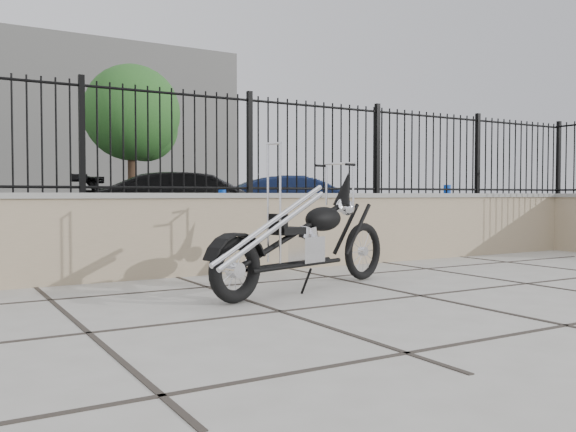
# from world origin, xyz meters

# --- Properties ---
(ground_plane) EXTENTS (90.00, 90.00, 0.00)m
(ground_plane) POSITION_xyz_m (0.00, 0.00, 0.00)
(ground_plane) COLOR #99968E
(ground_plane) RESTS_ON ground
(parking_lot) EXTENTS (30.00, 30.00, 0.00)m
(parking_lot) POSITION_xyz_m (0.00, 12.50, 0.00)
(parking_lot) COLOR black
(parking_lot) RESTS_ON ground
(retaining_wall) EXTENTS (14.00, 0.36, 0.96)m
(retaining_wall) POSITION_xyz_m (0.00, 2.50, 0.48)
(retaining_wall) COLOR gray
(retaining_wall) RESTS_ON ground_plane
(iron_fence) EXTENTS (14.00, 0.08, 1.20)m
(iron_fence) POSITION_xyz_m (0.00, 2.50, 1.56)
(iron_fence) COLOR black
(iron_fence) RESTS_ON retaining_wall
(chopper_motorcycle) EXTENTS (2.42, 1.14, 1.45)m
(chopper_motorcycle) POSITION_xyz_m (0.72, 0.80, 0.72)
(chopper_motorcycle) COLOR black
(chopper_motorcycle) RESTS_ON ground_plane
(car_black) EXTENTS (5.18, 3.77, 1.39)m
(car_black) POSITION_xyz_m (2.37, 7.36, 0.70)
(car_black) COLOR black
(car_black) RESTS_ON parking_lot
(car_blue) EXTENTS (4.36, 2.64, 1.36)m
(car_blue) POSITION_xyz_m (4.98, 7.71, 0.68)
(car_blue) COLOR black
(car_blue) RESTS_ON parking_lot
(bollard_b) EXTENTS (0.14, 0.14, 1.02)m
(bollard_b) POSITION_xyz_m (1.63, 4.71, 0.51)
(bollard_b) COLOR #0B54B2
(bollard_b) RESTS_ON ground_plane
(bollard_c) EXTENTS (0.15, 0.15, 1.13)m
(bollard_c) POSITION_xyz_m (6.17, 4.30, 0.56)
(bollard_c) COLOR #0B5BA5
(bollard_c) RESTS_ON ground_plane
(tree_right) EXTENTS (3.32, 3.32, 5.61)m
(tree_right) POSITION_xyz_m (3.71, 16.78, 3.93)
(tree_right) COLOR #382619
(tree_right) RESTS_ON ground_plane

